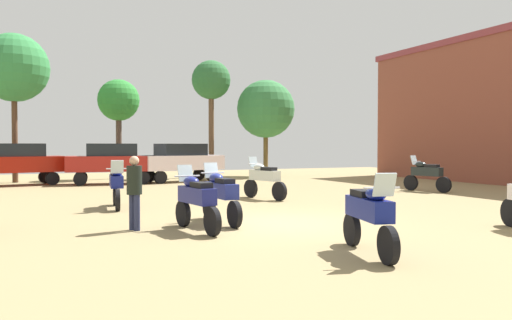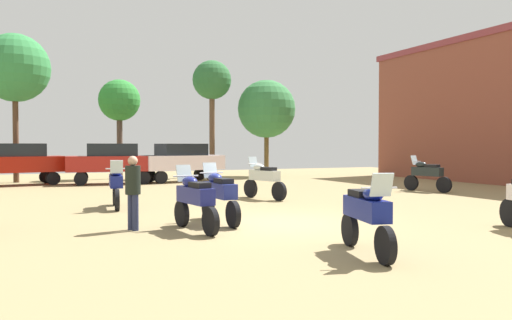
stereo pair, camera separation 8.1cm
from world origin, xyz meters
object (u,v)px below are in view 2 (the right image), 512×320
tree_3 (266,109)px  tree_6 (212,82)px  motorcycle_2 (219,194)px  tree_4 (119,102)px  tree_5 (15,68)px  motorcycle_12 (264,178)px  motorcycle_4 (195,199)px  car_1 (17,161)px  motorcycle_5 (427,174)px  motorcycle_7 (116,184)px  person_1 (133,187)px  car_3 (181,160)px  motorcycle_3 (367,214)px  car_2 (112,160)px

tree_3 → tree_6: tree_6 is taller
motorcycle_2 → tree_4: size_ratio=0.39×
tree_5 → motorcycle_12: bearing=-56.6°
motorcycle_4 → tree_3: bearing=52.6°
motorcycle_2 → motorcycle_12: bearing=51.4°
motorcycle_12 → tree_6: (2.49, 12.94, 5.01)m
car_1 → tree_5: 5.17m
motorcycle_2 → motorcycle_5: (10.74, 4.65, 0.01)m
motorcycle_4 → motorcycle_7: bearing=93.2°
person_1 → motorcycle_2: bearing=-109.5°
motorcycle_2 → tree_5: bearing=103.0°
car_1 → car_3: bearing=-106.4°
motorcycle_5 → motorcycle_7: (-12.60, -0.56, -0.00)m
motorcycle_7 → car_1: (-2.97, 10.93, 0.45)m
car_1 → tree_5: (-0.10, 2.20, 4.68)m
car_1 → person_1: (2.71, -15.24, -0.20)m
car_1 → tree_6: bearing=-87.4°
motorcycle_3 → motorcycle_7: (-2.98, 8.55, 0.00)m
motorcycle_2 → motorcycle_4: motorcycle_2 is taller
motorcycle_12 → car_2: car_2 is taller
person_1 → tree_5: size_ratio=0.22×
tree_3 → motorcycle_12: bearing=-115.4°
car_2 → tree_5: 7.08m
motorcycle_7 → motorcycle_12: (5.21, 0.59, 0.01)m
tree_3 → person_1: bearing=-123.3°
motorcycle_5 → motorcycle_7: bearing=167.3°
motorcycle_2 → motorcycle_3: (1.11, -4.46, -0.00)m
motorcycle_5 → tree_3: (-1.53, 12.39, 3.44)m
motorcycle_3 → car_3: bearing=-82.2°
tree_3 → motorcycle_3: bearing=-110.6°
tree_5 → person_1: bearing=-80.9°
motorcycle_5 → motorcycle_4: bearing=-169.9°
person_1 → car_2: bearing=-31.6°
motorcycle_2 → motorcycle_4: (-0.88, -0.85, -0.01)m
motorcycle_3 → car_2: (-1.65, 18.70, 0.45)m
car_3 → motorcycle_4: bearing=155.2°
motorcycle_12 → tree_5: tree_5 is taller
person_1 → motorcycle_7: bearing=-28.8°
motorcycle_3 → motorcycle_12: bearing=-90.2°
motorcycle_2 → tree_5: 18.63m
tree_4 → tree_5: (-5.38, -0.99, 1.43)m
car_2 → person_1: bearing=179.9°
motorcycle_12 → car_1: size_ratio=0.47×
motorcycle_5 → motorcycle_12: motorcycle_12 is taller
car_3 → car_1: bearing=74.3°
motorcycle_12 → tree_3: (5.86, 12.35, 3.43)m
car_3 → motorcycle_12: bearing=171.7°
car_2 → person_1: car_2 is taller
motorcycle_2 → motorcycle_7: bearing=111.5°
motorcycle_5 → motorcycle_7: motorcycle_5 is taller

